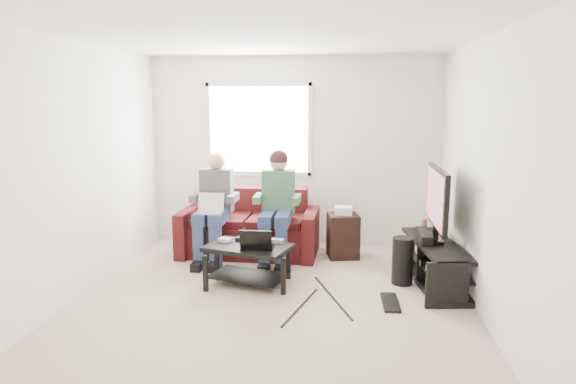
{
  "coord_description": "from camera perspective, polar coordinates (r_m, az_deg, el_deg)",
  "views": [
    {
      "loc": [
        0.72,
        -4.84,
        2.01
      ],
      "look_at": [
        0.1,
        0.6,
        1.02
      ],
      "focal_mm": 32.0,
      "sensor_mm": 36.0,
      "label": 1
    }
  ],
  "objects": [
    {
      "name": "wall_left",
      "position": [
        5.59,
        -22.63,
        2.15
      ],
      "size": [
        0.0,
        4.5,
        4.5
      ],
      "primitive_type": "plane",
      "rotation": [
        1.57,
        0.0,
        1.57
      ],
      "color": "white",
      "rests_on": "floor"
    },
    {
      "name": "console_white",
      "position": [
        5.54,
        16.77,
        -8.45
      ],
      "size": [
        0.3,
        0.22,
        0.06
      ],
      "primitive_type": "cube",
      "color": "silver",
      "rests_on": "tv_stand"
    },
    {
      "name": "console_grey",
      "position": [
        6.19,
        15.64,
        -6.3
      ],
      "size": [
        0.34,
        0.26,
        0.08
      ],
      "primitive_type": "cube",
      "color": "gray",
      "rests_on": "tv_stand"
    },
    {
      "name": "floor",
      "position": [
        5.29,
        -1.82,
        -12.11
      ],
      "size": [
        4.5,
        4.5,
        0.0
      ],
      "primitive_type": "plane",
      "color": "#B6A78E",
      "rests_on": "ground"
    },
    {
      "name": "coffee_table",
      "position": [
        5.66,
        -4.44,
        -7.08
      ],
      "size": [
        1.01,
        0.77,
        0.45
      ],
      "color": "black",
      "rests_on": "floor"
    },
    {
      "name": "tv_stand",
      "position": [
        5.93,
        16.06,
        -7.85
      ],
      "size": [
        0.61,
        1.46,
        0.47
      ],
      "color": "black",
      "rests_on": "floor"
    },
    {
      "name": "controller_a",
      "position": [
        5.79,
        -6.97,
        -5.31
      ],
      "size": [
        0.16,
        0.14,
        0.04
      ],
      "primitive_type": "cube",
      "rotation": [
        0.0,
        0.0,
        -0.39
      ],
      "color": "silver",
      "rests_on": "coffee_table"
    },
    {
      "name": "person_right",
      "position": [
        6.37,
        -1.22,
        -0.76
      ],
      "size": [
        0.4,
        0.71,
        1.39
      ],
      "color": "navy",
      "rests_on": "sofa"
    },
    {
      "name": "console_black",
      "position": [
        5.86,
        16.18,
        -7.31
      ],
      "size": [
        0.38,
        0.3,
        0.07
      ],
      "primitive_type": "cube",
      "color": "black",
      "rests_on": "tv_stand"
    },
    {
      "name": "person_left",
      "position": [
        6.52,
        -8.23,
        -1.15
      ],
      "size": [
        0.4,
        0.71,
        1.34
      ],
      "color": "navy",
      "rests_on": "sofa"
    },
    {
      "name": "tv",
      "position": [
        5.85,
        16.22,
        -0.85
      ],
      "size": [
        0.12,
        1.1,
        0.81
      ],
      "color": "black",
      "rests_on": "tv_stand"
    },
    {
      "name": "ceiling",
      "position": [
        4.93,
        -2.0,
        17.1
      ],
      "size": [
        4.5,
        4.5,
        0.0
      ],
      "primitive_type": "plane",
      "rotation": [
        3.14,
        0.0,
        0.0
      ],
      "color": "white",
      "rests_on": "wall_back"
    },
    {
      "name": "wall_back",
      "position": [
        7.16,
        0.72,
        4.55
      ],
      "size": [
        4.5,
        0.0,
        4.5
      ],
      "primitive_type": "plane",
      "rotation": [
        1.57,
        0.0,
        0.0
      ],
      "color": "white",
      "rests_on": "floor"
    },
    {
      "name": "laptop_black",
      "position": [
        5.5,
        -3.4,
        -5.02
      ],
      "size": [
        0.38,
        0.3,
        0.24
      ],
      "primitive_type": null,
      "rotation": [
        0.0,
        0.0,
        -0.18
      ],
      "color": "black",
      "rests_on": "coffee_table"
    },
    {
      "name": "window",
      "position": [
        7.19,
        -3.28,
        6.95
      ],
      "size": [
        1.48,
        0.04,
        1.28
      ],
      "color": "white",
      "rests_on": "wall_back"
    },
    {
      "name": "controller_b",
      "position": [
        5.81,
        -5.09,
        -5.22
      ],
      "size": [
        0.16,
        0.13,
        0.04
      ],
      "primitive_type": "cube",
      "rotation": [
        0.0,
        0.0,
        -0.33
      ],
      "color": "black",
      "rests_on": "coffee_table"
    },
    {
      "name": "laptop_silver",
      "position": [
        6.31,
        -8.73,
        -1.75
      ],
      "size": [
        0.33,
        0.23,
        0.24
      ],
      "primitive_type": null,
      "rotation": [
        0.0,
        0.0,
        0.04
      ],
      "color": "silver",
      "rests_on": "person_left"
    },
    {
      "name": "keyboard_floor",
      "position": [
        5.34,
        11.29,
        -11.93
      ],
      "size": [
        0.17,
        0.48,
        0.03
      ],
      "primitive_type": "cube",
      "rotation": [
        0.0,
        0.0,
        0.03
      ],
      "color": "black",
      "rests_on": "floor"
    },
    {
      "name": "end_table",
      "position": [
        6.66,
        6.13,
        -4.72
      ],
      "size": [
        0.38,
        0.38,
        0.66
      ],
      "color": "black",
      "rests_on": "floor"
    },
    {
      "name": "sofa",
      "position": [
        6.82,
        -4.22,
        -4.22
      ],
      "size": [
        1.79,
        0.91,
        0.83
      ],
      "color": "#4A1216",
      "rests_on": "floor"
    },
    {
      "name": "subwoofer",
      "position": [
        5.83,
        12.61,
        -7.47
      ],
      "size": [
        0.23,
        0.23,
        0.52
      ],
      "primitive_type": "cylinder",
      "color": "black",
      "rests_on": "floor"
    },
    {
      "name": "controller_c",
      "position": [
        5.72,
        -1.2,
        -5.44
      ],
      "size": [
        0.16,
        0.12,
        0.04
      ],
      "primitive_type": "cube",
      "rotation": [
        0.0,
        0.0,
        -0.23
      ],
      "color": "gray",
      "rests_on": "coffee_table"
    },
    {
      "name": "wall_front",
      "position": [
        2.78,
        -8.7,
        -4.74
      ],
      "size": [
        4.5,
        0.0,
        4.5
      ],
      "primitive_type": "plane",
      "rotation": [
        -1.57,
        0.0,
        0.0
      ],
      "color": "white",
      "rests_on": "floor"
    },
    {
      "name": "drink_cup",
      "position": [
        6.44,
        14.85,
        -3.43
      ],
      "size": [
        0.08,
        0.08,
        0.12
      ],
      "primitive_type": "cylinder",
      "color": "#AF764B",
      "rests_on": "tv_stand"
    },
    {
      "name": "wall_right",
      "position": [
        5.06,
        21.14,
        1.46
      ],
      "size": [
        0.0,
        4.5,
        4.5
      ],
      "primitive_type": "plane",
      "rotation": [
        1.57,
        0.0,
        -1.57
      ],
      "color": "white",
      "rests_on": "floor"
    },
    {
      "name": "soundbar",
      "position": [
        5.92,
        14.9,
        -4.72
      ],
      "size": [
        0.12,
        0.5,
        0.1
      ],
      "primitive_type": "cube",
      "color": "black",
      "rests_on": "tv_stand"
    }
  ]
}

